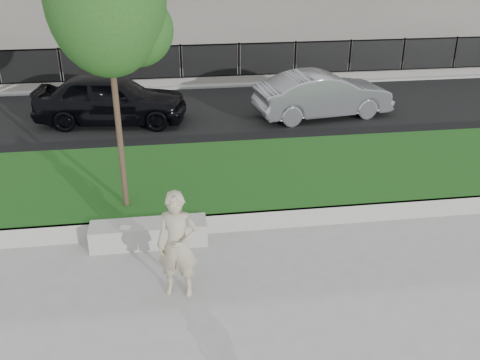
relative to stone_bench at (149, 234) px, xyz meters
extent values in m
plane|color=gray|center=(1.74, -0.80, -0.23)|extent=(90.00, 90.00, 0.00)
cube|color=#0E3911|center=(1.74, 2.20, -0.03)|extent=(34.00, 4.00, 0.40)
cube|color=#9D9A93|center=(1.74, 0.24, -0.03)|extent=(34.00, 0.08, 0.40)
cube|color=black|center=(1.74, 7.70, -0.21)|extent=(34.00, 7.00, 0.04)
cube|color=gray|center=(1.74, 12.20, -0.17)|extent=(34.00, 3.00, 0.12)
cube|color=slate|center=(1.74, 11.20, 0.01)|extent=(32.00, 0.30, 0.24)
cube|color=black|center=(1.74, 11.20, 0.64)|extent=(32.00, 0.04, 1.50)
cube|color=black|center=(1.74, 11.20, 1.34)|extent=(32.00, 0.05, 0.05)
cube|color=black|center=(1.74, 11.20, 0.14)|extent=(32.00, 0.05, 0.05)
cube|color=#9D9A93|center=(0.00, 0.00, 0.00)|extent=(2.21, 0.55, 0.45)
imported|color=tan|center=(0.52, -1.60, 0.70)|extent=(0.76, 0.59, 1.85)
cube|color=silver|center=(-0.41, -0.13, 0.24)|extent=(0.22, 0.18, 0.02)
cylinder|color=#38281C|center=(-0.45, 0.94, 2.57)|extent=(0.12, 0.12, 4.79)
sphere|color=#254517|center=(0.03, 1.13, 3.62)|extent=(1.34, 1.34, 1.34)
imported|color=black|center=(-1.18, 7.23, 0.59)|extent=(4.77, 2.43, 1.56)
imported|color=gray|center=(5.41, 6.92, 0.53)|extent=(4.50, 2.13, 1.43)
camera|label=1|loc=(0.47, -8.97, 5.31)|focal=40.00mm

